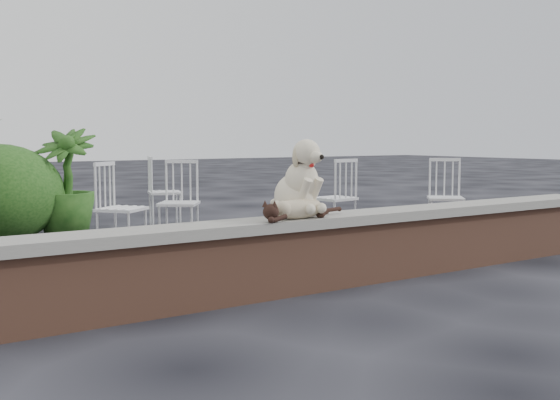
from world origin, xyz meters
TOP-DOWN VIEW (x-y plane):
  - ground at (0.00, 0.00)m, footprint 60.00×60.00m
  - brick_wall at (0.00, 0.00)m, footprint 6.00×0.30m
  - capstone at (0.00, 0.00)m, footprint 6.20×0.40m
  - dog at (-0.48, 0.06)m, footprint 0.47×0.57m
  - cat at (-0.56, -0.09)m, footprint 1.04×0.37m
  - chair_e at (0.26, 4.20)m, footprint 0.70×0.70m
  - chair_d at (2.77, 1.48)m, footprint 0.79×0.79m
  - chair_a at (-0.98, 2.49)m, footprint 0.79×0.79m
  - chair_c at (1.62, 2.22)m, footprint 0.63×0.63m
  - chair_b at (-0.24, 2.70)m, footprint 0.78×0.78m
  - potted_plant_b at (-1.12, 4.03)m, footprint 1.04×1.04m

SIDE VIEW (x-z plane):
  - ground at x=0.00m, z-range 0.00..0.00m
  - brick_wall at x=0.00m, z-range 0.00..0.50m
  - chair_e at x=0.26m, z-range 0.00..0.94m
  - chair_d at x=2.77m, z-range 0.00..0.94m
  - chair_a at x=-0.98m, z-range 0.00..0.94m
  - chair_c at x=1.62m, z-range 0.00..0.94m
  - chair_b at x=-0.24m, z-range 0.00..0.94m
  - capstone at x=0.00m, z-range 0.50..0.58m
  - potted_plant_b at x=-1.12m, z-range 0.00..1.31m
  - cat at x=-0.56m, z-range 0.58..0.75m
  - dog at x=-0.48m, z-range 0.58..1.19m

